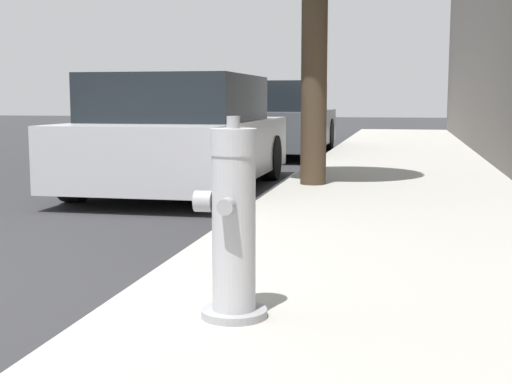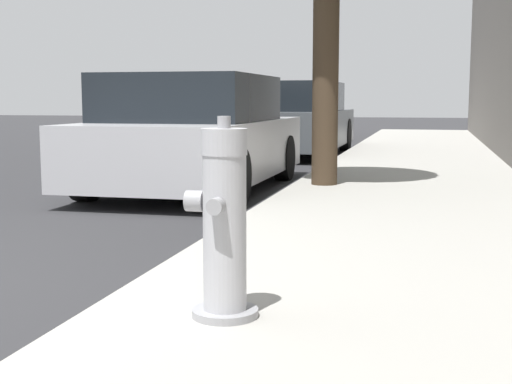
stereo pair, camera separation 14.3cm
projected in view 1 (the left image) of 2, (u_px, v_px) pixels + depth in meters
sidewalk_slab at (387, 327)px, 3.23m from camera, size 2.64×40.00×0.13m
fire_hydrant at (233, 226)px, 3.12m from camera, size 0.32×0.32×0.89m
parked_car_near at (183, 135)px, 8.51m from camera, size 1.86×4.01×1.37m
parked_car_mid at (279, 120)px, 13.88m from camera, size 1.83×4.43×1.41m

